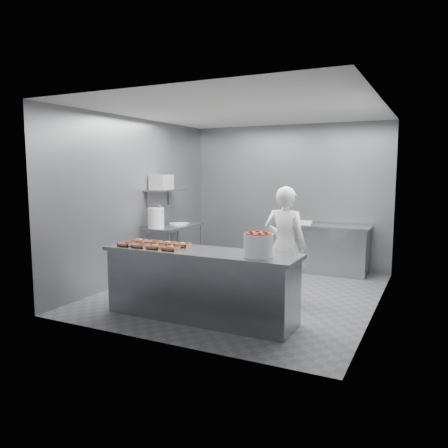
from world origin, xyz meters
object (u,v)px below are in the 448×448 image
at_px(back_counter, 328,249).
at_px(tray_1, 141,246).
at_px(tray_0, 127,244).
at_px(service_counter, 200,284).
at_px(tray_7, 183,245).
at_px(tray_4, 140,241).
at_px(strawberry_tub, 258,244).
at_px(appliance, 161,182).
at_px(tray_2, 156,247).
at_px(tray_5, 154,242).
at_px(glaze_bucket, 156,217).
at_px(prep_table, 174,242).
at_px(worker, 285,245).
at_px(tray_6, 168,243).
at_px(tray_3, 171,248).

distance_m(back_counter, tray_1, 3.83).
bearing_deg(tray_0, service_counter, 7.88).
bearing_deg(tray_0, tray_7, 22.21).
xyz_separation_m(tray_4, tray_7, (0.72, 0.00, 0.00)).
xyz_separation_m(back_counter, strawberry_tub, (-0.07, -3.31, 0.60)).
relative_size(tray_7, appliance, 0.53).
bearing_deg(strawberry_tub, tray_2, -176.66).
height_order(tray_5, glaze_bucket, glaze_bucket).
relative_size(tray_5, tray_7, 1.00).
xyz_separation_m(service_counter, prep_table, (-1.65, 1.95, 0.14)).
height_order(worker, appliance, appliance).
bearing_deg(prep_table, glaze_bucket, -102.26).
bearing_deg(glaze_bucket, appliance, 104.73).
relative_size(worker, glaze_bucket, 3.92).
height_order(prep_table, tray_0, tray_0).
bearing_deg(tray_7, appliance, 131.50).
relative_size(tray_5, appliance, 0.53).
relative_size(tray_0, tray_1, 1.00).
distance_m(tray_0, appliance, 2.25).
xyz_separation_m(prep_table, tray_6, (1.07, -1.80, 0.33)).
bearing_deg(tray_6, tray_5, 180.00).
relative_size(service_counter, tray_6, 13.88).
relative_size(tray_0, appliance, 0.53).
bearing_deg(glaze_bucket, strawberry_tub, -31.73).
bearing_deg(tray_1, worker, 38.93).
bearing_deg(worker, tray_4, 29.40).
distance_m(tray_1, strawberry_tub, 1.65).
xyz_separation_m(tray_7, strawberry_tub, (1.17, -0.21, 0.13)).
height_order(service_counter, appliance, appliance).
bearing_deg(tray_3, service_counter, 23.29).
height_order(tray_2, tray_5, tray_2).
relative_size(prep_table, tray_4, 6.40).
bearing_deg(tray_5, glaze_bucket, 123.89).
height_order(tray_7, strawberry_tub, strawberry_tub).
xyz_separation_m(tray_4, appliance, (-0.76, 1.67, 0.78)).
relative_size(tray_1, glaze_bucket, 0.43).
xyz_separation_m(service_counter, tray_7, (-0.34, 0.15, 0.47)).
distance_m(service_counter, tray_5, 0.95).
xyz_separation_m(tray_0, glaze_bucket, (-0.69, 1.67, 0.17)).
relative_size(back_counter, glaze_bucket, 3.47).
xyz_separation_m(tray_3, strawberry_tub, (1.17, 0.08, 0.13)).
height_order(tray_4, tray_7, same).
distance_m(tray_2, tray_3, 0.24).
height_order(tray_1, tray_4, tray_4).
bearing_deg(tray_2, tray_7, 50.66).
xyz_separation_m(tray_3, tray_5, (-0.48, 0.29, -0.00)).
bearing_deg(tray_3, tray_2, 180.00).
bearing_deg(back_counter, service_counter, -105.48).
relative_size(tray_6, tray_7, 1.00).
xyz_separation_m(tray_0, tray_4, (-0.00, 0.29, 0.00)).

